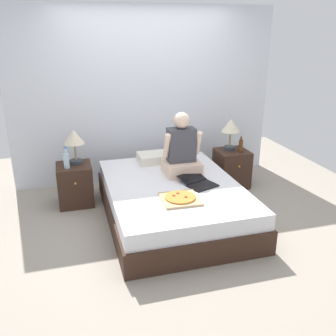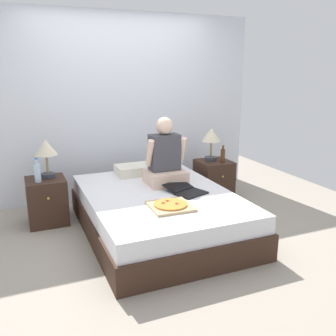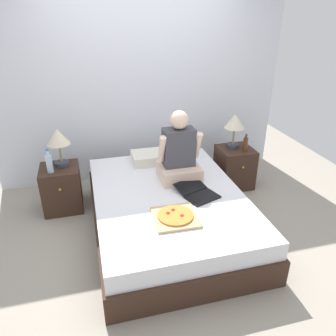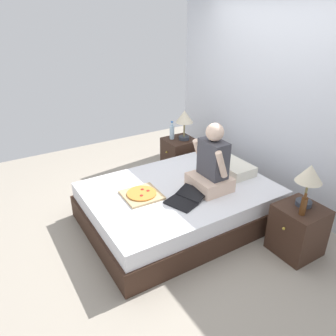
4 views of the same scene
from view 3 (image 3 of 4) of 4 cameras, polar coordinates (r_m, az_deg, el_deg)
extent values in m
plane|color=#9E9384|center=(3.68, 0.03, -10.43)|extent=(5.87, 5.87, 0.00)
cube|color=silver|center=(4.46, -4.82, 13.87)|extent=(3.87, 0.12, 2.50)
cube|color=#382319|center=(3.60, 0.03, -8.69)|extent=(1.56, 2.15, 0.27)
cube|color=white|center=(3.48, 0.04, -5.61)|extent=(1.51, 2.09, 0.18)
cube|color=#382319|center=(4.09, -17.99, -3.33)|extent=(0.44, 0.44, 0.54)
sphere|color=gold|center=(3.83, -18.30, -3.61)|extent=(0.03, 0.03, 0.03)
cylinder|color=#333842|center=(4.00, -17.98, 0.75)|extent=(0.16, 0.16, 0.05)
cylinder|color=olive|center=(3.95, -18.25, 2.52)|extent=(0.02, 0.02, 0.22)
cone|color=beige|center=(3.88, -18.66, 5.22)|extent=(0.26, 0.26, 0.18)
cylinder|color=silver|center=(3.85, -19.95, 0.70)|extent=(0.07, 0.07, 0.20)
cylinder|color=silver|center=(3.80, -20.25, 2.47)|extent=(0.03, 0.03, 0.06)
cylinder|color=blue|center=(3.79, -20.33, 2.98)|extent=(0.04, 0.03, 0.02)
cube|color=#382319|center=(4.48, 11.48, 0.17)|extent=(0.44, 0.44, 0.54)
sphere|color=gold|center=(4.25, 12.94, 0.13)|extent=(0.03, 0.03, 0.03)
cylinder|color=#333842|center=(4.39, 11.19, 3.85)|extent=(0.16, 0.16, 0.05)
cylinder|color=olive|center=(4.34, 11.34, 5.50)|extent=(0.02, 0.02, 0.22)
cone|color=beige|center=(4.28, 11.57, 8.00)|extent=(0.26, 0.26, 0.18)
cylinder|color=#512D14|center=(4.29, 13.31, 4.02)|extent=(0.06, 0.06, 0.18)
cylinder|color=#512D14|center=(4.25, 13.47, 5.45)|extent=(0.03, 0.03, 0.05)
cube|color=silver|center=(4.10, -2.61, 1.93)|extent=(0.52, 0.34, 0.12)
cube|color=beige|center=(3.67, 1.93, -0.70)|extent=(0.44, 0.40, 0.16)
cube|color=#3F3F47|center=(3.58, 1.87, 3.65)|extent=(0.34, 0.20, 0.42)
sphere|color=beige|center=(3.47, 1.94, 8.38)|extent=(0.20, 0.20, 0.20)
cylinder|color=beige|center=(3.48, -1.06, 3.34)|extent=(0.07, 0.18, 0.32)
cylinder|color=beige|center=(3.59, 5.17, 3.96)|extent=(0.07, 0.18, 0.32)
cube|color=black|center=(3.36, 6.02, -5.06)|extent=(0.38, 0.32, 0.02)
cube|color=black|center=(3.47, 3.85, -3.13)|extent=(0.36, 0.29, 0.06)
cube|color=tan|center=(3.03, 1.30, -8.58)|extent=(0.41, 0.41, 0.03)
cylinder|color=#CC7F33|center=(3.02, 1.31, -8.26)|extent=(0.33, 0.33, 0.02)
cylinder|color=maroon|center=(3.03, 0.00, -7.85)|extent=(0.04, 0.04, 0.00)
cylinder|color=maroon|center=(3.00, 2.39, -8.27)|extent=(0.04, 0.04, 0.00)
cylinder|color=maroon|center=(3.08, 0.90, -7.29)|extent=(0.04, 0.04, 0.00)
camera|label=1|loc=(1.15, -172.85, -26.69)|focal=40.00mm
camera|label=2|loc=(1.09, -145.02, -45.86)|focal=40.00mm
camera|label=4|loc=(3.66, 62.69, 14.94)|focal=35.00mm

